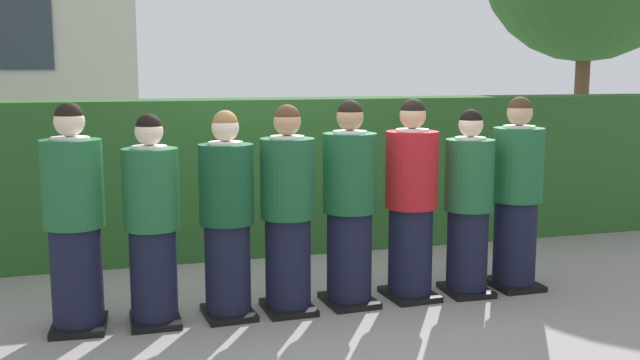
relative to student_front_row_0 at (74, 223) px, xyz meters
name	(u,v)px	position (x,y,z in m)	size (l,w,h in m)	color
ground_plane	(320,306)	(1.88, -0.01, -0.81)	(60.00, 60.00, 0.00)	gray
student_front_row_0	(74,223)	(0.00, 0.00, 0.00)	(0.44, 0.51, 1.69)	black
student_front_row_1	(152,226)	(0.56, -0.04, -0.04)	(0.42, 0.50, 1.61)	black
student_front_row_2	(227,220)	(1.12, -0.03, -0.04)	(0.42, 0.52, 1.62)	black
student_front_row_3	(288,214)	(1.61, -0.04, -0.02)	(0.43, 0.48, 1.66)	black
student_front_row_4	(349,208)	(2.14, -0.01, 0.00)	(0.44, 0.54, 1.69)	black
student_in_red_blazer	(411,204)	(2.69, 0.00, 0.00)	(0.44, 0.50, 1.69)	black
student_front_row_6	(468,207)	(3.21, -0.03, -0.05)	(0.42, 0.51, 1.60)	black
student_front_row_7	(516,198)	(3.70, 0.02, 0.00)	(0.44, 0.53, 1.70)	black
hedge	(266,175)	(1.88, 2.00, 0.01)	(10.91, 0.70, 1.63)	#285623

